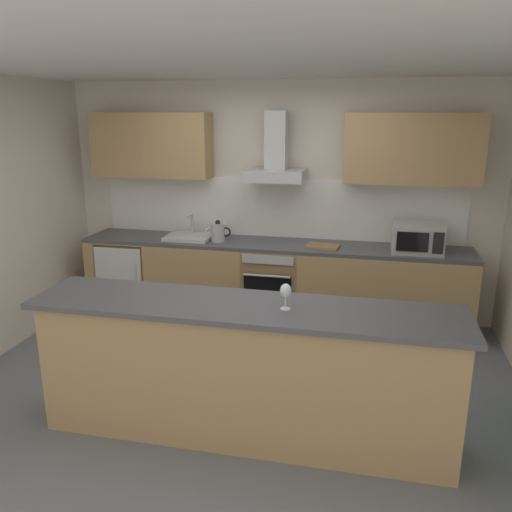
% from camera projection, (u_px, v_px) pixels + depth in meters
% --- Properties ---
extents(ground, '(5.76, 4.68, 0.02)m').
position_uv_depth(ground, '(237.00, 389.00, 4.40)').
color(ground, slate).
extents(ceiling, '(5.76, 4.68, 0.02)m').
position_uv_depth(ceiling, '(233.00, 62.00, 3.69)').
color(ceiling, white).
extents(wall_back, '(5.76, 0.12, 2.60)m').
position_uv_depth(wall_back, '(278.00, 201.00, 5.83)').
color(wall_back, silver).
rests_on(wall_back, ground).
extents(backsplash_tile, '(4.05, 0.02, 0.66)m').
position_uv_depth(backsplash_tile, '(277.00, 208.00, 5.78)').
color(backsplash_tile, white).
extents(counter_back, '(4.19, 0.60, 0.90)m').
position_uv_depth(counter_back, '(271.00, 282.00, 5.70)').
color(counter_back, tan).
rests_on(counter_back, ground).
extents(counter_island, '(2.98, 0.64, 1.01)m').
position_uv_depth(counter_island, '(244.00, 371.00, 3.63)').
color(counter_island, tan).
rests_on(counter_island, ground).
extents(upper_cabinets, '(4.14, 0.32, 0.70)m').
position_uv_depth(upper_cabinets, '(275.00, 147.00, 5.45)').
color(upper_cabinets, tan).
extents(oven, '(0.60, 0.62, 0.80)m').
position_uv_depth(oven, '(272.00, 282.00, 5.67)').
color(oven, slate).
rests_on(oven, ground).
extents(refrigerator, '(0.58, 0.60, 0.85)m').
position_uv_depth(refrigerator, '(130.00, 275.00, 6.03)').
color(refrigerator, white).
rests_on(refrigerator, ground).
extents(microwave, '(0.50, 0.38, 0.30)m').
position_uv_depth(microwave, '(417.00, 238.00, 5.17)').
color(microwave, '#B7BABC').
rests_on(microwave, counter_back).
extents(sink, '(0.50, 0.40, 0.26)m').
position_uv_depth(sink, '(189.00, 236.00, 5.75)').
color(sink, silver).
rests_on(sink, counter_back).
extents(kettle, '(0.29, 0.15, 0.24)m').
position_uv_depth(kettle, '(218.00, 232.00, 5.62)').
color(kettle, '#B7BABC').
rests_on(kettle, counter_back).
extents(range_hood, '(0.62, 0.45, 0.72)m').
position_uv_depth(range_hood, '(276.00, 159.00, 5.43)').
color(range_hood, '#B7BABC').
extents(wine_glass, '(0.08, 0.08, 0.18)m').
position_uv_depth(wine_glass, '(286.00, 292.00, 3.39)').
color(wine_glass, silver).
rests_on(wine_glass, counter_island).
extents(chopping_board, '(0.37, 0.27, 0.02)m').
position_uv_depth(chopping_board, '(323.00, 246.00, 5.41)').
color(chopping_board, '#9E7247').
rests_on(chopping_board, counter_back).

